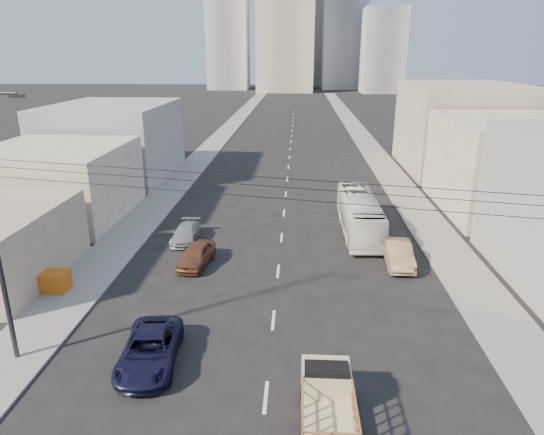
# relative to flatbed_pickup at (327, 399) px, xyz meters

# --- Properties ---
(ground) EXTENTS (420.00, 420.00, 0.00)m
(ground) POSITION_rel_flatbed_pickup_xyz_m (-2.38, -0.65, -1.09)
(ground) COLOR black
(ground) RESTS_ON ground
(sidewalk_left) EXTENTS (3.50, 180.00, 0.12)m
(sidewalk_left) POSITION_rel_flatbed_pickup_xyz_m (-14.13, 69.35, -1.03)
(sidewalk_left) COLOR slate
(sidewalk_left) RESTS_ON ground
(sidewalk_right) EXTENTS (3.50, 180.00, 0.12)m
(sidewalk_right) POSITION_rel_flatbed_pickup_xyz_m (9.37, 69.35, -1.03)
(sidewalk_right) COLOR slate
(sidewalk_right) RESTS_ON ground
(lane_dashes) EXTENTS (0.15, 104.00, 0.01)m
(lane_dashes) POSITION_rel_flatbed_pickup_xyz_m (-2.38, 52.35, -1.09)
(lane_dashes) COLOR silver
(lane_dashes) RESTS_ON ground
(flatbed_pickup) EXTENTS (1.95, 4.41, 1.90)m
(flatbed_pickup) POSITION_rel_flatbed_pickup_xyz_m (0.00, 0.00, 0.00)
(flatbed_pickup) COLOR #C6B485
(flatbed_pickup) RESTS_ON ground
(navy_pickup) EXTENTS (2.84, 5.38, 1.44)m
(navy_pickup) POSITION_rel_flatbed_pickup_xyz_m (-7.68, 3.31, -0.37)
(navy_pickup) COLOR black
(navy_pickup) RESTS_ON ground
(city_bus) EXTENTS (2.62, 10.79, 3.00)m
(city_bus) POSITION_rel_flatbed_pickup_xyz_m (3.58, 20.85, 0.40)
(city_bus) COLOR white
(city_bus) RESTS_ON ground
(sedan_brown) EXTENTS (2.22, 4.38, 1.43)m
(sedan_brown) POSITION_rel_flatbed_pickup_xyz_m (-7.78, 14.06, -0.38)
(sedan_brown) COLOR #58321F
(sedan_brown) RESTS_ON ground
(sedan_tan) EXTENTS (1.73, 4.64, 1.52)m
(sedan_tan) POSITION_rel_flatbed_pickup_xyz_m (5.45, 14.85, -0.34)
(sedan_tan) COLOR #917754
(sedan_tan) RESTS_ON ground
(sedan_grey) EXTENTS (1.72, 4.19, 1.21)m
(sedan_grey) POSITION_rel_flatbed_pickup_xyz_m (-9.43, 18.29, -0.49)
(sedan_grey) COLOR gray
(sedan_grey) RESTS_ON ground
(overhead_wires) EXTENTS (23.01, 5.02, 0.72)m
(overhead_wires) POSITION_rel_flatbed_pickup_xyz_m (-2.38, 0.85, 7.87)
(overhead_wires) COLOR black
(overhead_wires) RESTS_ON ground
(crate_stack) EXTENTS (1.80, 1.20, 1.14)m
(crate_stack) POSITION_rel_flatbed_pickup_xyz_m (-15.38, 9.82, -0.40)
(crate_stack) COLOR #C35A12
(crate_stack) RESTS_ON sidewalk_left
(bldg_right_mid) EXTENTS (11.00, 14.00, 8.00)m
(bldg_right_mid) POSITION_rel_flatbed_pickup_xyz_m (17.12, 27.35, 2.91)
(bldg_right_mid) COLOR #ADA28B
(bldg_right_mid) RESTS_ON ground
(bldg_right_far) EXTENTS (12.00, 16.00, 10.00)m
(bldg_right_far) POSITION_rel_flatbed_pickup_xyz_m (17.62, 43.35, 3.91)
(bldg_right_far) COLOR tan
(bldg_right_far) RESTS_ON ground
(bldg_left_mid) EXTENTS (11.00, 12.00, 6.00)m
(bldg_left_mid) POSITION_rel_flatbed_pickup_xyz_m (-21.38, 23.35, 1.91)
(bldg_left_mid) COLOR #ADA28B
(bldg_left_mid) RESTS_ON ground
(bldg_left_far) EXTENTS (12.00, 16.00, 8.00)m
(bldg_left_far) POSITION_rel_flatbed_pickup_xyz_m (-21.88, 38.35, 2.91)
(bldg_left_far) COLOR gray
(bldg_left_far) RESTS_ON ground
(high_rise_tower) EXTENTS (20.00, 20.00, 60.00)m
(high_rise_tower) POSITION_rel_flatbed_pickup_xyz_m (-6.38, 169.35, 28.91)
(high_rise_tower) COLOR tan
(high_rise_tower) RESTS_ON ground
(midrise_ne) EXTENTS (16.00, 16.00, 40.00)m
(midrise_ne) POSITION_rel_flatbed_pickup_xyz_m (15.62, 184.35, 18.91)
(midrise_ne) COLOR gray
(midrise_ne) RESTS_ON ground
(midrise_nw) EXTENTS (15.00, 15.00, 34.00)m
(midrise_nw) POSITION_rel_flatbed_pickup_xyz_m (-28.38, 179.35, 15.91)
(midrise_nw) COLOR gray
(midrise_nw) RESTS_ON ground
(midrise_back) EXTENTS (18.00, 18.00, 44.00)m
(midrise_back) POSITION_rel_flatbed_pickup_xyz_m (3.62, 199.35, 20.91)
(midrise_back) COLOR gray
(midrise_back) RESTS_ON ground
(midrise_east) EXTENTS (14.00, 14.00, 28.00)m
(midrise_east) POSITION_rel_flatbed_pickup_xyz_m (27.62, 164.35, 12.91)
(midrise_east) COLOR gray
(midrise_east) RESTS_ON ground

